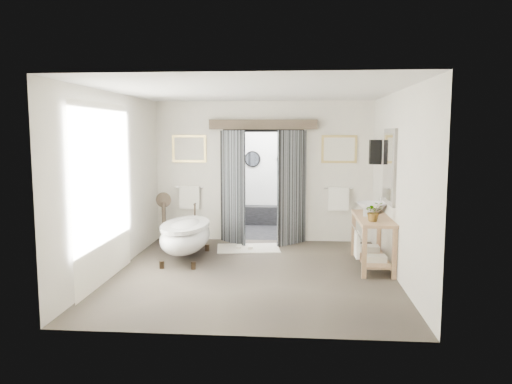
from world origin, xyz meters
TOP-DOWN VIEW (x-y plane):
  - ground_plane at (0.00, 0.00)m, footprint 5.00×5.00m
  - room_shell at (-0.04, -0.11)m, footprint 4.52×5.02m
  - shower_room at (0.00, 3.99)m, footprint 2.22×2.01m
  - back_wall_dressing at (0.00, 2.32)m, footprint 3.82×0.70m
  - clawfoot_tub at (-1.28, 0.80)m, footprint 0.81×1.82m
  - vanity at (1.95, 0.58)m, footprint 0.57×1.60m
  - pedestal_mirror at (-1.99, 2.01)m, footprint 0.31×0.20m
  - rug at (-0.24, 1.70)m, footprint 1.30×0.96m
  - slippers at (-0.31, 1.68)m, footprint 0.34×0.25m
  - basin at (2.02, 1.03)m, footprint 0.54×0.54m
  - plant at (1.92, 0.16)m, footprint 0.33×0.31m
  - soap_bottle_a at (1.86, 0.64)m, footprint 0.10×0.10m
  - soap_bottle_b at (1.97, 1.31)m, footprint 0.17×0.17m

SIDE VIEW (x-z plane):
  - ground_plane at x=0.00m, z-range 0.00..0.00m
  - rug at x=-0.24m, z-range 0.00..0.01m
  - slippers at x=-0.31m, z-range 0.01..0.06m
  - clawfoot_tub at x=-1.28m, z-range -0.01..0.88m
  - pedestal_mirror at x=-1.99m, z-range -0.07..0.98m
  - vanity at x=1.95m, z-range 0.08..0.93m
  - shower_room at x=0.00m, z-range -0.35..2.16m
  - basin at x=2.02m, z-range 0.85..1.03m
  - soap_bottle_b at x=1.97m, z-range 0.85..1.04m
  - soap_bottle_a at x=1.86m, z-range 0.85..1.05m
  - plant at x=1.92m, z-range 0.85..1.17m
  - back_wall_dressing at x=0.00m, z-range 0.30..2.82m
  - room_shell at x=-0.04m, z-range 0.40..3.31m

